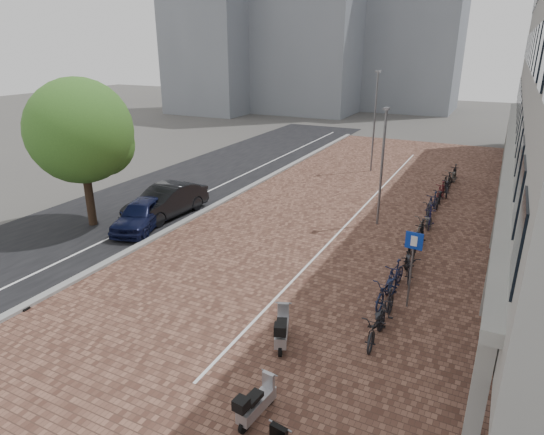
{
  "coord_description": "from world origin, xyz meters",
  "views": [
    {
      "loc": [
        8.43,
        -10.96,
        8.34
      ],
      "look_at": [
        0.0,
        6.0,
        1.3
      ],
      "focal_mm": 30.85,
      "sensor_mm": 36.0,
      "label": 1
    }
  ],
  "objects_px": {
    "car_dark": "(166,201)",
    "scooter_front": "(282,328)",
    "scooter_back": "(257,402)",
    "car_navy": "(142,214)",
    "parking_sign": "(412,257)"
  },
  "relations": [
    {
      "from": "parking_sign",
      "to": "car_navy",
      "type": "bearing_deg",
      "value": 179.08
    },
    {
      "from": "car_dark",
      "to": "scooter_back",
      "type": "height_order",
      "value": "car_dark"
    },
    {
      "from": "car_navy",
      "to": "parking_sign",
      "type": "height_order",
      "value": "parking_sign"
    },
    {
      "from": "car_navy",
      "to": "parking_sign",
      "type": "relative_size",
      "value": 1.54
    },
    {
      "from": "scooter_front",
      "to": "parking_sign",
      "type": "height_order",
      "value": "parking_sign"
    },
    {
      "from": "car_dark",
      "to": "scooter_front",
      "type": "relative_size",
      "value": 3.09
    },
    {
      "from": "scooter_front",
      "to": "car_dark",
      "type": "bearing_deg",
      "value": 122.73
    },
    {
      "from": "car_dark",
      "to": "scooter_back",
      "type": "xyz_separation_m",
      "value": [
        10.73,
        -10.2,
        -0.31
      ]
    },
    {
      "from": "car_navy",
      "to": "car_dark",
      "type": "distance_m",
      "value": 1.86
    },
    {
      "from": "scooter_back",
      "to": "parking_sign",
      "type": "relative_size",
      "value": 0.53
    },
    {
      "from": "parking_sign",
      "to": "car_dark",
      "type": "bearing_deg",
      "value": 171.17
    },
    {
      "from": "scooter_back",
      "to": "parking_sign",
      "type": "height_order",
      "value": "parking_sign"
    },
    {
      "from": "scooter_back",
      "to": "parking_sign",
      "type": "distance_m",
      "value": 7.14
    },
    {
      "from": "scooter_front",
      "to": "parking_sign",
      "type": "relative_size",
      "value": 0.58
    },
    {
      "from": "car_dark",
      "to": "scooter_front",
      "type": "bearing_deg",
      "value": -32.53
    }
  ]
}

